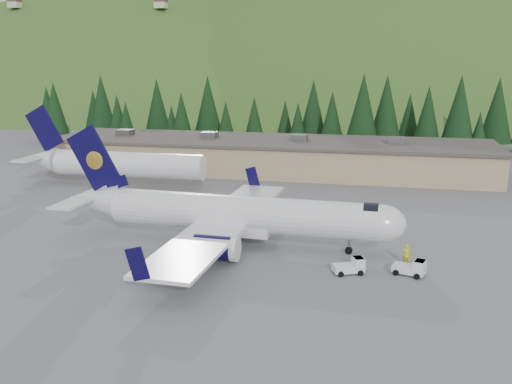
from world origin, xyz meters
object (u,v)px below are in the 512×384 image
object	(u,v)px
second_airliner	(110,163)
ramp_worker	(406,254)
baggage_tug_b	(412,268)
airliner	(233,215)
terminal_building	(269,155)
baggage_tug_a	(351,266)

from	to	relation	value
second_airliner	ramp_worker	bearing A→B (deg)	-30.82
baggage_tug_b	ramp_worker	bearing A→B (deg)	116.37
airliner	terminal_building	bearing A→B (deg)	98.17
terminal_building	baggage_tug_a	bearing A→B (deg)	-69.89
baggage_tug_b	ramp_worker	world-z (taller)	ramp_worker
baggage_tug_a	ramp_worker	world-z (taller)	ramp_worker
baggage_tug_a	baggage_tug_b	xyz separation A→B (m)	(5.04, 0.64, 0.02)
second_airliner	baggage_tug_a	distance (m)	45.07
airliner	baggage_tug_a	xyz separation A→B (m)	(11.84, -5.33, -2.43)
baggage_tug_a	terminal_building	xyz separation A→B (m)	(-15.85, 43.29, 2.00)
baggage_tug_a	baggage_tug_b	bearing A→B (deg)	-14.79
second_airliner	baggage_tug_b	distance (m)	48.81
airliner	second_airliner	distance (m)	32.47
second_airliner	ramp_worker	size ratio (longest dim) A/B	14.52
second_airliner	terminal_building	bearing A→B (deg)	38.78
terminal_building	ramp_worker	size ratio (longest dim) A/B	37.48
baggage_tug_a	airliner	bearing A→B (deg)	133.78
airliner	second_airliner	xyz separation A→B (m)	(-23.92, 21.96, 0.28)
second_airliner	terminal_building	xyz separation A→B (m)	(19.91, 16.00, -0.70)
baggage_tug_a	baggage_tug_b	size ratio (longest dim) A/B	0.98
second_airliner	baggage_tug_a	xyz separation A→B (m)	(35.76, -27.29, -2.70)
ramp_worker	terminal_building	bearing A→B (deg)	-74.77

